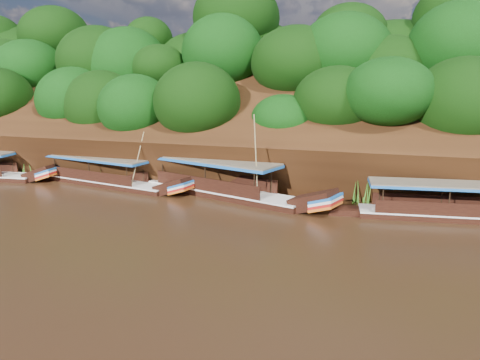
{
  "coord_description": "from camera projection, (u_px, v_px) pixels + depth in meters",
  "views": [
    {
      "loc": [
        9.48,
        -22.84,
        8.6
      ],
      "look_at": [
        0.06,
        7.0,
        1.62
      ],
      "focal_mm": 35.0,
      "sensor_mm": 36.0,
      "label": 1
    }
  ],
  "objects": [
    {
      "name": "ground",
      "position": [
        201.0,
        235.0,
        25.91
      ],
      "size": [
        160.0,
        160.0,
        0.0
      ],
      "primitive_type": "plane",
      "color": "black",
      "rests_on": "ground"
    },
    {
      "name": "boat_1",
      "position": [
        232.0,
        190.0,
        33.62
      ],
      "size": [
        15.3,
        6.79,
        6.7
      ],
      "rotation": [
        0.0,
        0.0,
        -0.31
      ],
      "color": "black",
      "rests_on": "ground"
    },
    {
      "name": "reeds",
      "position": [
        201.0,
        179.0,
        35.76
      ],
      "size": [
        50.71,
        2.46,
        2.03
      ],
      "color": "#336B1A",
      "rests_on": "ground"
    },
    {
      "name": "riverbank",
      "position": [
        287.0,
        145.0,
        46.66
      ],
      "size": [
        120.0,
        30.06,
        19.4
      ],
      "color": "black",
      "rests_on": "ground"
    },
    {
      "name": "boat_0",
      "position": [
        469.0,
        212.0,
        28.49
      ],
      "size": [
        13.92,
        3.55,
        5.29
      ],
      "rotation": [
        0.0,
        0.0,
        0.12
      ],
      "color": "black",
      "rests_on": "ground"
    },
    {
      "name": "boat_2",
      "position": [
        112.0,
        180.0,
        37.28
      ],
      "size": [
        14.46,
        4.65,
        4.95
      ],
      "rotation": [
        0.0,
        0.0,
        -0.2
      ],
      "color": "black",
      "rests_on": "ground"
    }
  ]
}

